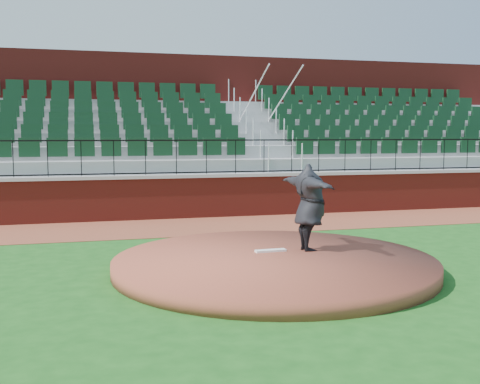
{
  "coord_description": "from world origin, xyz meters",
  "views": [
    {
      "loc": [
        -3.09,
        -9.95,
        2.49
      ],
      "look_at": [
        0.0,
        1.5,
        1.3
      ],
      "focal_mm": 43.58,
      "sensor_mm": 36.0,
      "label": 1
    }
  ],
  "objects": [
    {
      "name": "pitchers_mound",
      "position": [
        0.22,
        -0.06,
        0.12
      ],
      "size": [
        5.84,
        5.84,
        0.25
      ],
      "primitive_type": "cylinder",
      "color": "brown",
      "rests_on": "ground"
    },
    {
      "name": "concourse_wall",
      "position": [
        0.0,
        12.52,
        2.75
      ],
      "size": [
        34.0,
        0.5,
        5.5
      ],
      "primitive_type": "cube",
      "color": "maroon",
      "rests_on": "ground"
    },
    {
      "name": "ground",
      "position": [
        0.0,
        0.0,
        0.0
      ],
      "size": [
        90.0,
        90.0,
        0.0
      ],
      "primitive_type": "plane",
      "color": "#164E16",
      "rests_on": "ground"
    },
    {
      "name": "warning_track",
      "position": [
        0.0,
        5.4,
        0.01
      ],
      "size": [
        34.0,
        3.2,
        0.01
      ],
      "primitive_type": "cube",
      "color": "brown",
      "rests_on": "ground"
    },
    {
      "name": "wall_cap",
      "position": [
        0.0,
        7.0,
        1.25
      ],
      "size": [
        34.0,
        0.45,
        0.1
      ],
      "primitive_type": "cube",
      "color": "#B7B7B7",
      "rests_on": "field_wall"
    },
    {
      "name": "wall_railing",
      "position": [
        0.0,
        7.0,
        1.8
      ],
      "size": [
        34.0,
        0.05,
        1.0
      ],
      "primitive_type": null,
      "color": "black",
      "rests_on": "wall_cap"
    },
    {
      "name": "pitching_rubber",
      "position": [
        0.32,
        0.44,
        0.27
      ],
      "size": [
        0.6,
        0.18,
        0.04
      ],
      "primitive_type": "cube",
      "rotation": [
        0.0,
        0.0,
        0.04
      ],
      "color": "white",
      "rests_on": "pitchers_mound"
    },
    {
      "name": "seating_stands",
      "position": [
        0.0,
        9.72,
        2.3
      ],
      "size": [
        34.0,
        5.1,
        4.6
      ],
      "primitive_type": null,
      "color": "gray",
      "rests_on": "ground"
    },
    {
      "name": "pitcher",
      "position": [
        1.07,
        0.36,
        1.09
      ],
      "size": [
        0.68,
        2.09,
        1.67
      ],
      "primitive_type": "imported",
      "rotation": [
        0.0,
        0.0,
        1.63
      ],
      "color": "black",
      "rests_on": "pitchers_mound"
    },
    {
      "name": "field_wall",
      "position": [
        0.0,
        7.0,
        0.6
      ],
      "size": [
        34.0,
        0.35,
        1.2
      ],
      "primitive_type": "cube",
      "color": "maroon",
      "rests_on": "ground"
    }
  ]
}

